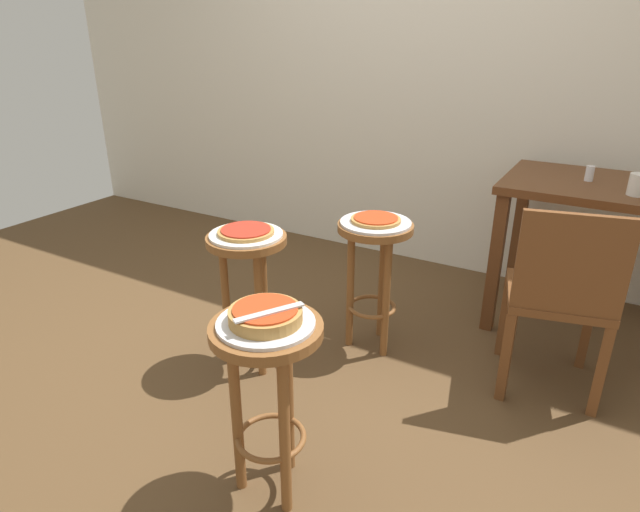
{
  "coord_description": "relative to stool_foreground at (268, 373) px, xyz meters",
  "views": [
    {
      "loc": [
        1.22,
        -1.69,
        1.46
      ],
      "look_at": [
        0.16,
        0.12,
        0.58
      ],
      "focal_mm": 30.16,
      "sensor_mm": 36.0,
      "label": 1
    }
  ],
  "objects": [
    {
      "name": "condiment_shaker",
      "position": [
        0.69,
        1.75,
        0.35
      ],
      "size": [
        0.04,
        0.04,
        0.07
      ],
      "primitive_type": "cylinder",
      "color": "white",
      "rests_on": "dining_table"
    },
    {
      "name": "pizza_leftside",
      "position": [
        -0.1,
        1.0,
        0.2
      ],
      "size": [
        0.23,
        0.23,
        0.02
      ],
      "color": "#B78442",
      "rests_on": "serving_plate_leftside"
    },
    {
      "name": "serving_plate_foreground",
      "position": [
        0.0,
        0.0,
        0.18
      ],
      "size": [
        0.3,
        0.3,
        0.01
      ],
      "primitive_type": "cylinder",
      "color": "silver",
      "rests_on": "stool_foreground"
    },
    {
      "name": "ground_plane",
      "position": [
        -0.36,
        0.55,
        -0.47
      ],
      "size": [
        6.0,
        6.0,
        0.0
      ],
      "primitive_type": "plane",
      "color": "brown"
    },
    {
      "name": "pizza_server_knife",
      "position": [
        0.03,
        -0.02,
        0.24
      ],
      "size": [
        0.13,
        0.2,
        0.01
      ],
      "primitive_type": "cube",
      "rotation": [
        0.0,
        0.0,
        1.05
      ],
      "color": "silver",
      "rests_on": "pizza_foreground"
    },
    {
      "name": "serving_plate_middle",
      "position": [
        -0.52,
        0.58,
        0.18
      ],
      "size": [
        0.32,
        0.32,
        0.01
      ],
      "primitive_type": "cylinder",
      "color": "white",
      "rests_on": "stool_middle"
    },
    {
      "name": "back_wall",
      "position": [
        -0.36,
        2.2,
        1.03
      ],
      "size": [
        6.0,
        0.1,
        3.0
      ],
      "primitive_type": "cube",
      "color": "silver",
      "rests_on": "ground_plane"
    },
    {
      "name": "serving_plate_leftside",
      "position": [
        -0.1,
        1.0,
        0.18
      ],
      "size": [
        0.33,
        0.33,
        0.01
      ],
      "primitive_type": "cylinder",
      "color": "silver",
      "rests_on": "stool_leftside"
    },
    {
      "name": "dining_table",
      "position": [
        0.76,
        1.74,
        0.17
      ],
      "size": [
        0.89,
        0.66,
        0.78
      ],
      "color": "#5B3319",
      "rests_on": "ground_plane"
    },
    {
      "name": "stool_foreground",
      "position": [
        0.0,
        0.0,
        0.0
      ],
      "size": [
        0.35,
        0.35,
        0.64
      ],
      "color": "brown",
      "rests_on": "ground_plane"
    },
    {
      "name": "pizza_middle",
      "position": [
        -0.52,
        0.58,
        0.2
      ],
      "size": [
        0.24,
        0.24,
        0.02
      ],
      "color": "#B78442",
      "rests_on": "serving_plate_middle"
    },
    {
      "name": "stool_middle",
      "position": [
        -0.52,
        0.58,
        0.0
      ],
      "size": [
        0.35,
        0.35,
        0.64
      ],
      "color": "brown",
      "rests_on": "ground_plane"
    },
    {
      "name": "pizza_foreground",
      "position": [
        0.0,
        0.0,
        0.21
      ],
      "size": [
        0.22,
        0.22,
        0.05
      ],
      "color": "#B78442",
      "rests_on": "serving_plate_foreground"
    },
    {
      "name": "cup_near_edge",
      "position": [
        0.9,
        1.58,
        0.36
      ],
      "size": [
        0.08,
        0.08,
        0.1
      ],
      "primitive_type": "cylinder",
      "color": "silver",
      "rests_on": "dining_table"
    },
    {
      "name": "stool_leftside",
      "position": [
        -0.1,
        1.0,
        0.0
      ],
      "size": [
        0.35,
        0.35,
        0.64
      ],
      "color": "brown",
      "rests_on": "ground_plane"
    },
    {
      "name": "wooden_chair",
      "position": [
        0.71,
        1.04,
        -0.0
      ],
      "size": [
        0.48,
        0.48,
        0.85
      ],
      "color": "brown",
      "rests_on": "ground_plane"
    }
  ]
}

